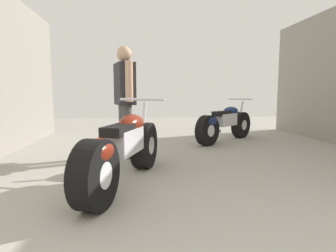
# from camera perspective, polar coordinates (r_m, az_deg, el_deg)

# --- Properties ---
(ground_plane) EXTENTS (15.75, 15.75, 0.00)m
(ground_plane) POSITION_cam_1_polar(r_m,az_deg,el_deg) (4.03, 6.66, -7.80)
(ground_plane) COLOR #9E998E
(motorcycle_maroon_cruiser) EXTENTS (0.92, 1.99, 0.95)m
(motorcycle_maroon_cruiser) POSITION_cam_1_polar(r_m,az_deg,el_deg) (3.06, -9.19, -4.87)
(motorcycle_maroon_cruiser) COLOR black
(motorcycle_maroon_cruiser) RESTS_ON ground_plane
(motorcycle_black_naked) EXTENTS (1.58, 1.39, 0.91)m
(motorcycle_black_naked) POSITION_cam_1_polar(r_m,az_deg,el_deg) (5.94, 11.58, 0.53)
(motorcycle_black_naked) COLOR black
(motorcycle_black_naked) RESTS_ON ground_plane
(mechanic_in_blue) EXTENTS (0.36, 0.70, 1.73)m
(mechanic_in_blue) POSITION_cam_1_polar(r_m,az_deg,el_deg) (4.38, -8.92, 6.25)
(mechanic_in_blue) COLOR #4C4C4C
(mechanic_in_blue) RESTS_ON ground_plane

